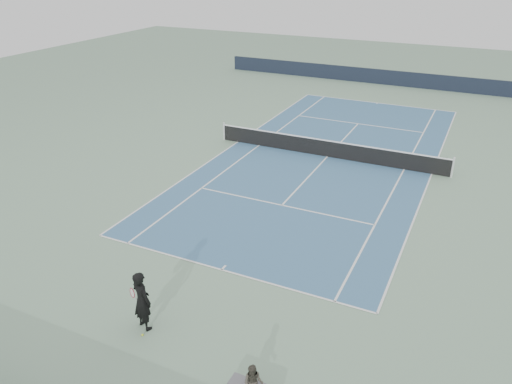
% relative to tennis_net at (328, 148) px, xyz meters
% --- Properties ---
extents(ground, '(80.00, 80.00, 0.00)m').
position_rel_tennis_net_xyz_m(ground, '(0.00, 0.00, -0.50)').
color(ground, gray).
extents(court_surface, '(10.97, 23.77, 0.01)m').
position_rel_tennis_net_xyz_m(court_surface, '(0.00, 0.00, -0.50)').
color(court_surface, '#3A658B').
rests_on(court_surface, ground).
extents(tennis_net, '(12.90, 0.10, 1.07)m').
position_rel_tennis_net_xyz_m(tennis_net, '(0.00, 0.00, 0.00)').
color(tennis_net, silver).
rests_on(tennis_net, ground).
extents(windscreen_far, '(30.00, 0.25, 1.20)m').
position_rel_tennis_net_xyz_m(windscreen_far, '(0.00, 17.88, 0.10)').
color(windscreen_far, black).
rests_on(windscreen_far, ground).
extents(tennis_player, '(0.88, 0.73, 1.93)m').
position_rel_tennis_net_xyz_m(tennis_player, '(-0.65, -15.43, 0.46)').
color(tennis_player, black).
rests_on(tennis_player, ground).
extents(tennis_ball, '(0.07, 0.07, 0.07)m').
position_rel_tennis_net_xyz_m(tennis_ball, '(-0.47, -15.79, -0.47)').
color(tennis_ball, '#D3E12E').
rests_on(tennis_ball, ground).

